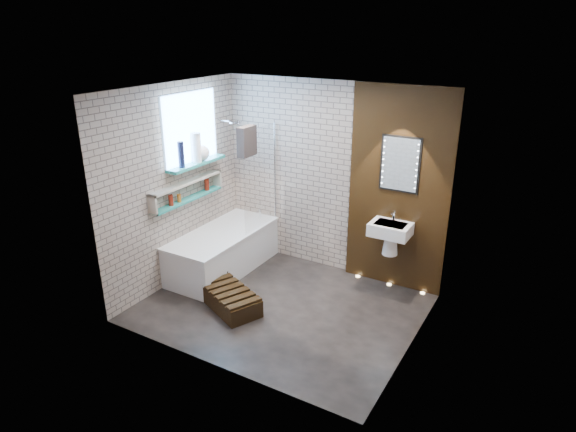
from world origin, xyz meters
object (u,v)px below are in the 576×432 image
Objects in this scene: bath_screen at (260,178)px; walnut_step at (227,297)px; bathtub at (223,251)px; washbasin at (390,234)px; led_mirror at (400,164)px.

bath_screen is 1.44× the size of walnut_step.
washbasin is (2.17, 0.62, 0.50)m from bathtub.
led_mirror reaches higher than walnut_step.
walnut_step is at bearing -135.33° from led_mirror.
washbasin is (1.82, 0.18, -0.49)m from bath_screen.
washbasin is 0.88m from led_mirror.
bath_screen is 1.89m from washbasin.
bathtub reaches higher than walnut_step.
bathtub is 2.49× the size of led_mirror.
bath_screen is 1.69m from walnut_step.
walnut_step is at bearing -77.22° from bath_screen.
led_mirror is (0.00, 0.16, 0.86)m from washbasin.
bathtub is 1.24× the size of bath_screen.
washbasin is 2.18m from walnut_step.
walnut_step is (0.27, -1.19, -1.17)m from bath_screen.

